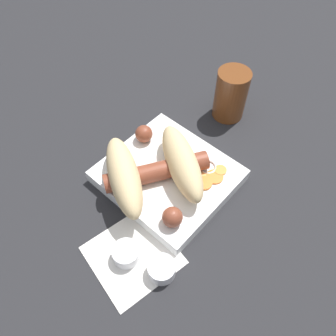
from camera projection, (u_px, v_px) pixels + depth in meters
name	position (u px, v px, depth m)	size (l,w,h in m)	color
ground_plane	(168.00, 180.00, 0.57)	(3.00, 3.00, 0.00)	#232326
food_tray	(168.00, 176.00, 0.56)	(0.20, 0.19, 0.03)	white
bread_roll	(153.00, 169.00, 0.52)	(0.21, 0.20, 0.06)	#DBBC84
sausage	(157.00, 172.00, 0.53)	(0.18, 0.16, 0.03)	brown
pickled_veggies	(209.00, 174.00, 0.54)	(0.06, 0.07, 0.00)	orange
napkin	(133.00, 255.00, 0.49)	(0.14, 0.14, 0.00)	white
condiment_cup_near	(126.00, 254.00, 0.48)	(0.04, 0.04, 0.03)	white
condiment_cup_far	(162.00, 270.00, 0.47)	(0.04, 0.04, 0.03)	white
drink_glass	(231.00, 95.00, 0.63)	(0.06, 0.06, 0.10)	brown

